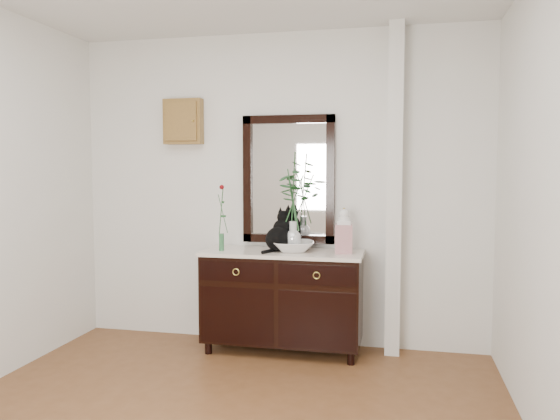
% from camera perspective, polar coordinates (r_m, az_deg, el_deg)
% --- Properties ---
extents(wall_back, '(3.60, 0.04, 2.70)m').
position_cam_1_polar(wall_back, '(4.75, -0.27, 2.14)').
color(wall_back, silver).
rests_on(wall_back, ground).
extents(pilaster, '(0.12, 0.20, 2.70)m').
position_cam_1_polar(pilaster, '(4.56, 11.87, 1.95)').
color(pilaster, silver).
rests_on(pilaster, ground).
extents(sideboard, '(1.33, 0.52, 0.82)m').
position_cam_1_polar(sideboard, '(4.61, 0.27, -8.94)').
color(sideboard, black).
rests_on(sideboard, ground).
extents(wall_mirror, '(0.80, 0.06, 1.10)m').
position_cam_1_polar(wall_mirror, '(4.72, 0.88, 3.21)').
color(wall_mirror, black).
rests_on(wall_mirror, wall_back).
extents(key_cabinet, '(0.35, 0.10, 0.40)m').
position_cam_1_polar(key_cabinet, '(4.99, -10.07, 9.08)').
color(key_cabinet, brown).
rests_on(key_cabinet, wall_back).
extents(cat, '(0.33, 0.36, 0.34)m').
position_cam_1_polar(cat, '(4.53, -0.06, -2.15)').
color(cat, black).
rests_on(cat, sideboard).
extents(lotus_bowl, '(0.42, 0.42, 0.09)m').
position_cam_1_polar(lotus_bowl, '(4.51, 1.37, -3.81)').
color(lotus_bowl, silver).
rests_on(lotus_bowl, sideboard).
extents(vase_branches, '(0.51, 0.51, 0.81)m').
position_cam_1_polar(vase_branches, '(4.48, 1.38, 1.04)').
color(vase_branches, silver).
rests_on(vase_branches, lotus_bowl).
extents(bud_vase_rose, '(0.09, 0.09, 0.56)m').
position_cam_1_polar(bud_vase_rose, '(4.55, -6.16, -0.76)').
color(bud_vase_rose, '#336E42').
rests_on(bud_vase_rose, sideboard).
extents(ginger_jar, '(0.15, 0.15, 0.37)m').
position_cam_1_polar(ginger_jar, '(4.44, 6.69, -2.11)').
color(ginger_jar, white).
rests_on(ginger_jar, sideboard).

